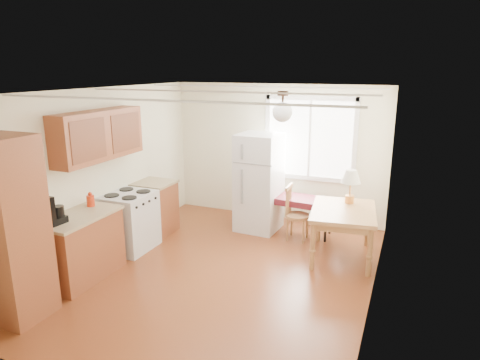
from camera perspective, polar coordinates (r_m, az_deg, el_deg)
The scene contains 11 objects.
room_shell at distance 5.68m, azimuth -2.51°, elevation -0.87°, with size 4.60×5.60×2.62m.
kitchen_run at distance 6.22m, azimuth -19.58°, elevation -4.30°, with size 0.65×3.40×2.20m.
window_unit at distance 7.73m, azimuth 9.29°, elevation 5.45°, with size 1.64×0.05×1.51m.
pendant_light at distance 5.62m, azimuth 5.69°, elevation 9.15°, with size 0.26×0.26×0.40m.
refrigerator at distance 7.41m, azimuth 2.55°, elevation -0.33°, with size 0.74×0.75×1.70m.
bench at distance 7.35m, azimuth 7.26°, elevation -2.75°, with size 1.44×0.64×0.65m.
dining_table at distance 6.52m, azimuth 13.59°, elevation -4.68°, with size 1.06×1.32×0.76m.
chair at distance 7.12m, azimuth 7.08°, elevation -3.89°, with size 0.40×0.40×0.90m.
table_lamp at distance 6.70m, azimuth 14.56°, elevation 0.11°, with size 0.30×0.30×0.52m.
coffee_maker at distance 5.77m, azimuth -23.59°, elevation -4.10°, with size 0.21×0.26×0.38m.
kettle at distance 6.32m, azimuth -19.31°, elevation -2.58°, with size 0.11×0.11×0.21m.
Camera 1 is at (2.30, -4.96, 2.79)m, focal length 32.00 mm.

